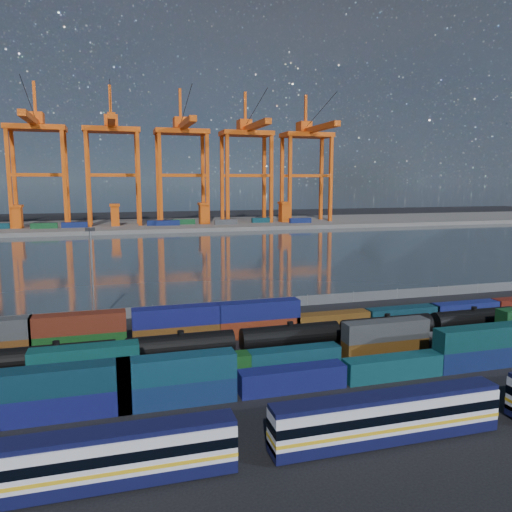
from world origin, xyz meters
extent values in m
plane|color=black|center=(0.00, 0.00, 0.00)|extent=(700.00, 700.00, 0.00)
plane|color=#28333A|center=(0.00, 105.00, 0.01)|extent=(700.00, 700.00, 0.00)
cube|color=#514F4C|center=(0.00, 210.00, 1.00)|extent=(700.00, 70.00, 2.00)
cone|color=#1E2630|center=(-200.00, 1600.00, 260.00)|extent=(1100.00, 1100.00, 520.00)
cone|color=#1E2630|center=(200.00, 1600.00, 230.00)|extent=(1040.00, 1040.00, 460.00)
cone|color=#1E2630|center=(600.00, 1600.00, 190.00)|extent=(960.00, 960.00, 380.00)
cone|color=#1E2630|center=(950.00, 1600.00, 150.00)|extent=(840.00, 840.00, 300.00)
cube|color=silver|center=(-28.48, -22.71, 2.63)|extent=(22.68, 2.72, 3.45)
cube|color=#0E1033|center=(-28.48, -22.71, 0.82)|extent=(22.68, 2.78, 1.09)
cube|color=#0E1033|center=(-28.48, -22.71, 4.58)|extent=(22.68, 2.45, 0.45)
cube|color=gold|center=(-28.48, -22.71, 1.91)|extent=(22.70, 2.80, 0.33)
cube|color=black|center=(-28.48, -22.71, 2.99)|extent=(22.70, 2.80, 0.91)
cube|color=black|center=(-20.55, -22.71, 0.32)|extent=(2.72, 1.81, 0.64)
cube|color=silver|center=(-2.48, -22.71, 2.63)|extent=(22.68, 2.72, 3.45)
cube|color=#0E1033|center=(-2.48, -22.71, 0.82)|extent=(22.68, 2.78, 1.09)
cube|color=#0E1033|center=(-2.48, -22.71, 4.58)|extent=(22.68, 2.45, 0.45)
cube|color=gold|center=(-2.48, -22.71, 1.91)|extent=(22.70, 2.80, 0.33)
cube|color=black|center=(-2.48, -22.71, 2.99)|extent=(22.70, 2.80, 0.91)
cube|color=black|center=(-10.42, -22.71, 0.32)|extent=(2.72, 1.81, 0.64)
cube|color=black|center=(5.45, -22.71, 0.32)|extent=(2.72, 1.81, 0.64)
cube|color=navy|center=(-31.52, -9.12, 1.38)|extent=(12.78, 2.60, 2.77)
cube|color=#0B2D3D|center=(-31.52, -9.12, 4.15)|extent=(12.78, 2.60, 2.77)
cube|color=navy|center=(-20.20, -9.12, 1.38)|extent=(12.78, 2.60, 2.77)
cube|color=#0E374B|center=(-20.20, -9.12, 4.15)|extent=(12.78, 2.60, 2.77)
cube|color=navy|center=(-6.86, -9.12, 1.38)|extent=(12.78, 2.60, 2.77)
cube|color=#0E434B|center=(6.39, -9.12, 1.38)|extent=(12.78, 2.60, 2.77)
cube|color=#0F1D4F|center=(19.25, -9.12, 1.38)|extent=(12.78, 2.60, 2.77)
cube|color=#0B383B|center=(19.25, -9.12, 4.15)|extent=(12.78, 2.60, 2.77)
cube|color=#570D11|center=(-30.07, -2.45, 1.33)|extent=(12.30, 2.50, 2.66)
cube|color=#0C4241|center=(-30.07, -2.45, 4.00)|extent=(12.30, 2.50, 2.66)
cube|color=#124516|center=(-16.43, -2.45, 1.33)|extent=(12.30, 2.50, 2.66)
cube|color=#0D3847|center=(-4.11, -2.45, 1.33)|extent=(12.30, 2.50, 2.66)
cube|color=#563511|center=(9.27, -2.45, 1.33)|extent=(12.30, 2.50, 2.66)
cube|color=#393C3D|center=(9.27, -2.45, 4.00)|extent=(12.30, 2.50, 2.66)
cube|color=#484A4E|center=(22.04, -2.45, 1.33)|extent=(12.30, 2.50, 2.66)
cube|color=#114115|center=(-31.54, 11.89, 1.41)|extent=(13.02, 2.65, 2.82)
cube|color=#5D2112|center=(-31.54, 11.89, 4.23)|extent=(13.02, 2.65, 2.82)
cube|color=#593511|center=(-17.70, 11.89, 1.41)|extent=(13.02, 2.65, 2.82)
cube|color=navy|center=(-17.70, 11.89, 4.23)|extent=(13.02, 2.65, 2.82)
cube|color=maroon|center=(-4.76, 11.89, 1.41)|extent=(13.02, 2.65, 2.82)
cube|color=navy|center=(-4.76, 11.89, 4.23)|extent=(13.02, 2.65, 2.82)
cube|color=brown|center=(7.68, 11.89, 1.41)|extent=(13.02, 2.65, 2.82)
cube|color=#0B2F3D|center=(21.09, 11.89, 1.41)|extent=(13.02, 2.65, 2.82)
cube|color=navy|center=(33.67, 11.89, 1.41)|extent=(13.02, 2.65, 2.82)
cylinder|color=black|center=(-33.73, 3.03, 2.53)|extent=(14.29, 3.19, 3.19)
cylinder|color=black|center=(-33.73, 3.03, 4.29)|extent=(0.88, 0.88, 0.55)
cube|color=black|center=(-33.73, 3.03, 0.77)|extent=(14.84, 2.20, 0.44)
cube|color=black|center=(-38.68, 3.03, 0.33)|extent=(2.75, 1.98, 0.66)
cube|color=black|center=(-28.78, 3.03, 0.33)|extent=(2.75, 1.98, 0.66)
cylinder|color=black|center=(-18.23, 3.03, 2.53)|extent=(14.29, 3.19, 3.19)
cylinder|color=black|center=(-18.23, 3.03, 4.29)|extent=(0.88, 0.88, 0.55)
cube|color=black|center=(-18.23, 3.03, 0.77)|extent=(14.84, 2.20, 0.44)
cube|color=black|center=(-23.18, 3.03, 0.33)|extent=(2.75, 1.98, 0.66)
cube|color=black|center=(-13.28, 3.03, 0.33)|extent=(2.75, 1.98, 0.66)
cylinder|color=black|center=(-2.73, 3.03, 2.53)|extent=(14.29, 3.19, 3.19)
cylinder|color=black|center=(-2.73, 3.03, 4.29)|extent=(0.88, 0.88, 0.55)
cube|color=black|center=(-2.73, 3.03, 0.77)|extent=(14.84, 2.20, 0.44)
cube|color=black|center=(-7.68, 3.03, 0.33)|extent=(2.75, 1.98, 0.66)
cube|color=black|center=(2.22, 3.03, 0.33)|extent=(2.75, 1.98, 0.66)
cylinder|color=black|center=(12.77, 3.03, 2.53)|extent=(14.29, 3.19, 3.19)
cylinder|color=black|center=(12.77, 3.03, 4.29)|extent=(0.88, 0.88, 0.55)
cube|color=black|center=(12.77, 3.03, 0.77)|extent=(14.84, 2.20, 0.44)
cube|color=black|center=(7.82, 3.03, 0.33)|extent=(2.75, 1.98, 0.66)
cube|color=black|center=(17.72, 3.03, 0.33)|extent=(2.75, 1.98, 0.66)
cylinder|color=black|center=(28.27, 3.03, 2.53)|extent=(14.29, 3.19, 3.19)
cylinder|color=black|center=(28.27, 3.03, 4.29)|extent=(0.88, 0.88, 0.55)
cube|color=black|center=(28.27, 3.03, 0.77)|extent=(14.84, 2.20, 0.44)
cube|color=black|center=(23.32, 3.03, 0.33)|extent=(2.75, 1.98, 0.66)
cube|color=black|center=(33.22, 3.03, 0.33)|extent=(2.75, 1.98, 0.66)
cube|color=#595B5E|center=(0.00, 28.00, 1.00)|extent=(160.00, 0.06, 2.00)
cylinder|color=slate|center=(-40.00, 28.00, 1.10)|extent=(0.12, 0.12, 2.20)
cylinder|color=slate|center=(-30.00, 28.00, 1.10)|extent=(0.12, 0.12, 2.20)
cylinder|color=slate|center=(-20.00, 28.00, 1.10)|extent=(0.12, 0.12, 2.20)
cylinder|color=slate|center=(-10.00, 28.00, 1.10)|extent=(0.12, 0.12, 2.20)
cylinder|color=slate|center=(0.00, 28.00, 1.10)|extent=(0.12, 0.12, 2.20)
cylinder|color=slate|center=(10.00, 28.00, 1.10)|extent=(0.12, 0.12, 2.20)
cylinder|color=slate|center=(20.00, 28.00, 1.10)|extent=(0.12, 0.12, 2.20)
cylinder|color=slate|center=(30.00, 28.00, 1.10)|extent=(0.12, 0.12, 2.20)
cylinder|color=slate|center=(40.00, 28.00, 1.10)|extent=(0.12, 0.12, 2.20)
cylinder|color=slate|center=(50.00, 28.00, 1.10)|extent=(0.12, 0.12, 2.20)
cylinder|color=slate|center=(-30.00, 26.00, 8.00)|extent=(0.36, 0.36, 16.00)
cube|color=black|center=(-30.00, 26.00, 16.30)|extent=(1.60, 0.40, 0.60)
cube|color=#E0520F|center=(-72.17, 198.36, 24.88)|extent=(1.77, 1.77, 49.77)
cube|color=#E0520F|center=(-72.17, 211.64, 24.88)|extent=(1.77, 1.77, 49.77)
cube|color=#E0520F|center=(-47.83, 198.36, 24.88)|extent=(1.77, 1.77, 49.77)
cube|color=#E0520F|center=(-47.83, 211.64, 24.88)|extent=(1.77, 1.77, 49.77)
cube|color=#E0520F|center=(-60.00, 198.36, 27.37)|extent=(24.33, 1.55, 1.55)
cube|color=#E0520F|center=(-60.00, 211.64, 27.37)|extent=(24.33, 1.55, 1.55)
cube|color=#E0520F|center=(-60.00, 205.00, 49.77)|extent=(27.65, 15.48, 2.43)
cube|color=#E0520F|center=(-60.00, 191.73, 51.98)|extent=(3.32, 53.09, 2.76)
cube|color=#E0520F|center=(-60.00, 209.42, 54.74)|extent=(6.64, 8.85, 5.53)
cube|color=#E0520F|center=(-60.00, 207.21, 63.04)|extent=(1.33, 1.33, 17.70)
cylinder|color=black|center=(-60.00, 189.07, 59.72)|extent=(0.27, 45.52, 15.02)
cube|color=#E0520F|center=(-37.17, 198.36, 24.88)|extent=(1.77, 1.77, 49.77)
cube|color=#E0520F|center=(-37.17, 211.64, 24.88)|extent=(1.77, 1.77, 49.77)
cube|color=#E0520F|center=(-12.83, 198.36, 24.88)|extent=(1.77, 1.77, 49.77)
cube|color=#E0520F|center=(-12.83, 211.64, 24.88)|extent=(1.77, 1.77, 49.77)
cube|color=#E0520F|center=(-25.00, 198.36, 27.37)|extent=(24.33, 1.55, 1.55)
cube|color=#E0520F|center=(-25.00, 211.64, 27.37)|extent=(24.33, 1.55, 1.55)
cube|color=#E0520F|center=(-25.00, 205.00, 49.77)|extent=(27.65, 15.48, 2.43)
cube|color=#E0520F|center=(-25.00, 191.73, 51.98)|extent=(3.32, 53.09, 2.76)
cube|color=#E0520F|center=(-25.00, 209.42, 54.74)|extent=(6.64, 8.85, 5.53)
cube|color=#E0520F|center=(-25.00, 207.21, 63.04)|extent=(1.33, 1.33, 17.70)
cylinder|color=black|center=(-25.00, 189.07, 59.72)|extent=(0.27, 45.52, 15.02)
cube|color=#E0520F|center=(-2.17, 198.36, 24.88)|extent=(1.77, 1.77, 49.77)
cube|color=#E0520F|center=(-2.17, 211.64, 24.88)|extent=(1.77, 1.77, 49.77)
cube|color=#E0520F|center=(22.17, 198.36, 24.88)|extent=(1.77, 1.77, 49.77)
cube|color=#E0520F|center=(22.17, 211.64, 24.88)|extent=(1.77, 1.77, 49.77)
cube|color=#E0520F|center=(10.00, 198.36, 27.37)|extent=(24.33, 1.55, 1.55)
cube|color=#E0520F|center=(10.00, 211.64, 27.37)|extent=(24.33, 1.55, 1.55)
cube|color=#E0520F|center=(10.00, 205.00, 49.77)|extent=(27.65, 15.48, 2.43)
cube|color=#E0520F|center=(10.00, 191.73, 51.98)|extent=(3.32, 53.09, 2.76)
cube|color=#E0520F|center=(10.00, 209.42, 54.74)|extent=(6.64, 8.85, 5.53)
cube|color=#E0520F|center=(10.00, 207.21, 63.04)|extent=(1.33, 1.33, 17.70)
cylinder|color=black|center=(10.00, 189.07, 59.72)|extent=(0.27, 45.52, 15.02)
cube|color=#E0520F|center=(32.83, 198.36, 24.88)|extent=(1.77, 1.77, 49.77)
cube|color=#E0520F|center=(32.83, 211.64, 24.88)|extent=(1.77, 1.77, 49.77)
cube|color=#E0520F|center=(57.17, 198.36, 24.88)|extent=(1.77, 1.77, 49.77)
cube|color=#E0520F|center=(57.17, 211.64, 24.88)|extent=(1.77, 1.77, 49.77)
cube|color=#E0520F|center=(45.00, 198.36, 27.37)|extent=(24.33, 1.55, 1.55)
cube|color=#E0520F|center=(45.00, 211.64, 27.37)|extent=(24.33, 1.55, 1.55)
cube|color=#E0520F|center=(45.00, 205.00, 49.77)|extent=(27.65, 15.48, 2.43)
cube|color=#E0520F|center=(45.00, 191.73, 51.98)|extent=(3.32, 53.09, 2.76)
cube|color=#E0520F|center=(45.00, 209.42, 54.74)|extent=(6.64, 8.85, 5.53)
cube|color=#E0520F|center=(45.00, 207.21, 63.04)|extent=(1.33, 1.33, 17.70)
cylinder|color=black|center=(45.00, 189.07, 59.72)|extent=(0.27, 45.52, 15.02)
cube|color=#E0520F|center=(67.83, 198.36, 24.88)|extent=(1.77, 1.77, 49.77)
cube|color=#E0520F|center=(67.83, 211.64, 24.88)|extent=(1.77, 1.77, 49.77)
cube|color=#E0520F|center=(92.17, 198.36, 24.88)|extent=(1.77, 1.77, 49.77)
cube|color=#E0520F|center=(92.17, 211.64, 24.88)|extent=(1.77, 1.77, 49.77)
cube|color=#E0520F|center=(80.00, 198.36, 27.37)|extent=(24.33, 1.55, 1.55)
cube|color=#E0520F|center=(80.00, 211.64, 27.37)|extent=(24.33, 1.55, 1.55)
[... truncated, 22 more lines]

